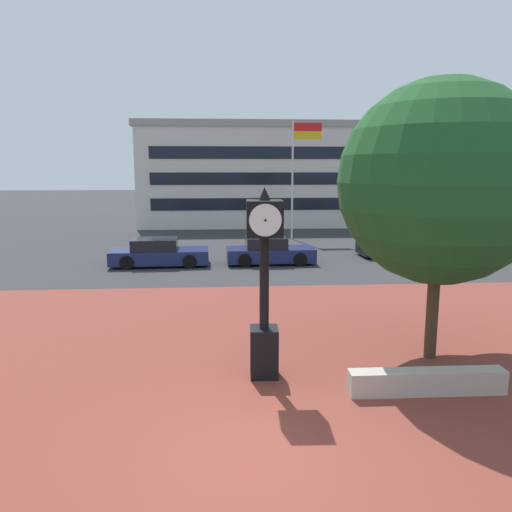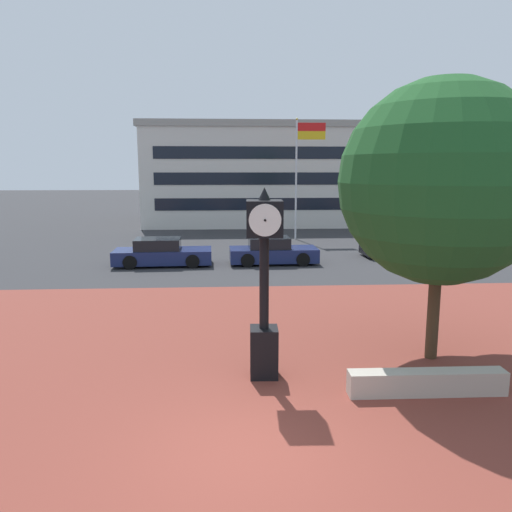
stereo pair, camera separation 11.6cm
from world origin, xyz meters
TOP-DOWN VIEW (x-y plane):
  - ground_plane at (0.00, 0.00)m, footprint 200.00×200.00m
  - plaza_brick_paving at (0.00, 3.72)m, footprint 44.00×15.44m
  - planter_wall at (3.73, 1.89)m, footprint 3.21×0.44m
  - street_clock at (0.51, 2.99)m, footprint 0.78×0.87m
  - plaza_tree at (4.88, 3.99)m, footprint 5.05×4.69m
  - car_street_near at (8.74, 17.65)m, footprint 4.14×2.04m
  - car_street_mid at (-3.34, 16.03)m, footprint 4.60×2.06m
  - car_street_far at (1.90, 16.16)m, footprint 4.21×1.92m
  - flagpole_primary at (4.42, 24.46)m, footprint 1.89×0.14m
  - civic_building at (4.18, 35.44)m, footprint 22.09×11.28m

SIDE VIEW (x-z plane):
  - ground_plane at x=0.00m, z-range 0.00..0.00m
  - plaza_brick_paving at x=0.00m, z-range 0.00..0.01m
  - planter_wall at x=3.73m, z-range 0.00..0.50m
  - car_street_far at x=1.90m, z-range -0.07..1.21m
  - car_street_near at x=8.74m, z-range -0.07..1.21m
  - car_street_mid at x=-3.34m, z-range -0.07..1.21m
  - street_clock at x=0.51m, z-range 0.08..4.21m
  - civic_building at x=4.18m, z-range 0.01..8.04m
  - plaza_tree at x=4.88m, z-range 0.82..7.37m
  - flagpole_primary at x=4.42m, z-range 0.87..8.47m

